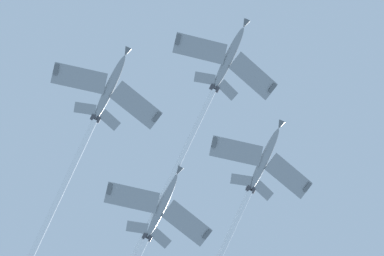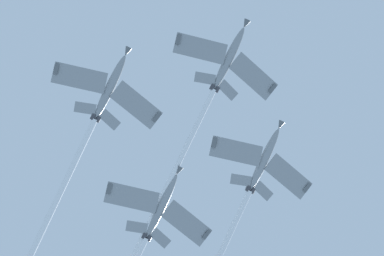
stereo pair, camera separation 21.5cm
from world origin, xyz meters
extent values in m
ellipsoid|color=gray|center=(17.27, 1.28, 124.25)|extent=(6.75, 10.96, 6.10)
cone|color=#595E60|center=(20.10, 6.72, 126.96)|extent=(1.97, 2.28, 1.74)
ellipsoid|color=black|center=(18.04, 2.77, 125.64)|extent=(2.24, 3.06, 1.96)
cube|color=gray|center=(12.25, 3.12, 123.83)|extent=(9.54, 5.39, 1.64)
cube|color=#595E60|center=(8.47, 4.73, 123.82)|extent=(1.08, 1.81, 0.84)
cube|color=gray|center=(21.65, -1.78, 123.83)|extent=(8.97, 8.49, 1.64)
cube|color=#595E60|center=(25.13, -3.96, 123.82)|extent=(1.65, 1.73, 0.84)
cube|color=gray|center=(13.13, -1.71, 122.22)|extent=(3.83, 2.28, 0.87)
cube|color=gray|center=(17.17, -3.82, 122.22)|extent=(3.74, 3.77, 0.87)
cube|color=#595E60|center=(14.98, -3.11, 123.58)|extent=(1.70, 3.03, 3.53)
cylinder|color=#38383D|center=(14.43, -3.17, 121.81)|extent=(1.28, 1.47, 1.14)
cylinder|color=#38383D|center=(15.23, -3.59, 121.81)|extent=(1.28, 1.47, 1.14)
cylinder|color=white|center=(7.10, -18.20, 114.42)|extent=(16.32, 30.09, 15.49)
ellipsoid|color=gray|center=(-0.20, -2.93, 118.70)|extent=(6.85, 10.93, 6.06)
cone|color=#595E60|center=(2.70, 2.48, 121.39)|extent=(1.98, 2.28, 1.74)
ellipsoid|color=black|center=(0.60, -1.45, 120.09)|extent=(2.26, 3.05, 1.95)
cube|color=gray|center=(-5.19, -1.04, 118.28)|extent=(9.55, 5.48, 1.63)
cube|color=#595E60|center=(-8.96, 0.61, 118.27)|extent=(1.09, 1.82, 0.83)
cube|color=gray|center=(4.15, -6.05, 118.28)|extent=(8.94, 8.54, 1.63)
cube|color=#595E60|center=(7.61, -8.26, 118.27)|extent=(1.66, 1.73, 0.83)
cube|color=gray|center=(-4.37, -5.90, 116.69)|extent=(3.85, 2.32, 0.87)
cube|color=gray|center=(-0.35, -8.05, 116.69)|extent=(3.73, 3.78, 0.87)
cube|color=#595E60|center=(-2.53, -7.31, 118.05)|extent=(1.73, 3.01, 3.53)
cylinder|color=#38383D|center=(-3.08, -7.37, 116.28)|extent=(1.29, 1.47, 1.13)
cylinder|color=#38383D|center=(-2.29, -7.79, 116.28)|extent=(1.29, 1.47, 1.13)
ellipsoid|color=gray|center=(25.73, -17.48, 119.15)|extent=(6.87, 10.82, 6.31)
cone|color=#595E60|center=(28.63, -12.15, 121.99)|extent=(1.99, 2.29, 1.76)
ellipsoid|color=black|center=(26.52, -16.03, 120.59)|extent=(2.27, 3.04, 2.00)
cube|color=gray|center=(20.75, -15.55, 118.73)|extent=(9.55, 5.49, 1.71)
cube|color=#595E60|center=(16.99, -13.88, 118.71)|extent=(1.10, 1.80, 0.87)
cube|color=gray|center=(30.07, -20.61, 118.73)|extent=(8.90, 8.55, 1.71)
cube|color=#595E60|center=(33.52, -22.85, 118.71)|extent=(1.65, 1.71, 0.87)
cube|color=gray|center=(21.57, -20.37, 117.04)|extent=(3.85, 2.33, 0.91)
cube|color=gray|center=(25.58, -22.55, 117.04)|extent=(3.71, 3.78, 0.91)
cube|color=#595E60|center=(23.38, -21.82, 118.39)|extent=(1.76, 3.04, 3.55)
cylinder|color=#38383D|center=(22.85, -21.85, 116.61)|extent=(1.30, 1.48, 1.15)
cylinder|color=#38383D|center=(23.64, -22.28, 116.61)|extent=(1.30, 1.48, 1.15)
cylinder|color=white|center=(14.45, -38.26, 107.99)|extent=(18.56, 32.97, 18.02)
ellipsoid|color=gray|center=(4.93, -21.10, 112.60)|extent=(6.75, 10.96, 6.09)
cone|color=#595E60|center=(7.77, -15.67, 115.30)|extent=(1.97, 2.28, 1.74)
ellipsoid|color=black|center=(5.71, -19.62, 113.99)|extent=(2.24, 3.06, 1.95)
cube|color=gray|center=(-0.09, -19.26, 112.18)|extent=(9.54, 5.39, 1.64)
cube|color=#595E60|center=(-3.87, -17.65, 112.17)|extent=(1.08, 1.81, 0.84)
cube|color=gray|center=(9.31, -24.17, 112.18)|extent=(8.97, 8.50, 1.64)
cube|color=#595E60|center=(12.80, -26.35, 112.17)|extent=(1.65, 1.73, 0.84)
cube|color=gray|center=(0.80, -24.10, 110.58)|extent=(3.83, 2.29, 0.87)
cube|color=gray|center=(4.84, -26.21, 110.58)|extent=(3.74, 3.77, 0.87)
cube|color=#595E60|center=(2.64, -25.50, 111.94)|extent=(1.70, 3.03, 3.53)
cylinder|color=#38383D|center=(2.10, -25.56, 110.16)|extent=(1.28, 1.47, 1.14)
cylinder|color=#38383D|center=(2.90, -25.98, 110.16)|extent=(1.28, 1.47, 1.14)
camera|label=1|loc=(53.03, 17.90, 1.70)|focal=69.03mm
camera|label=2|loc=(53.15, 17.73, 1.70)|focal=69.03mm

